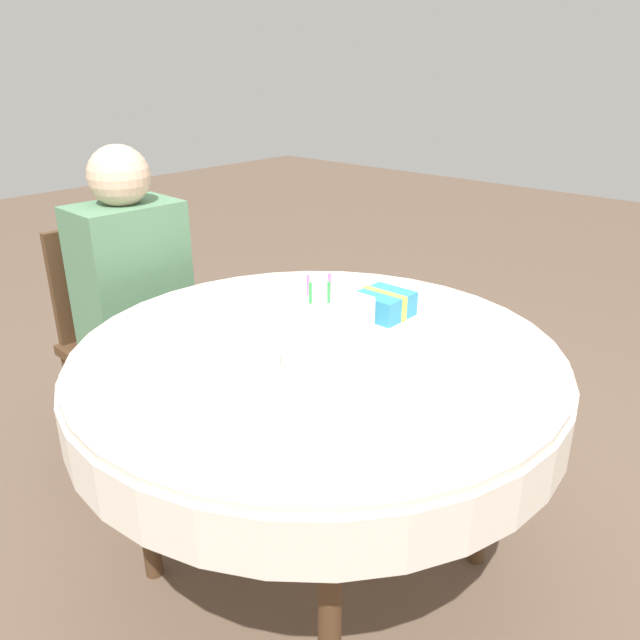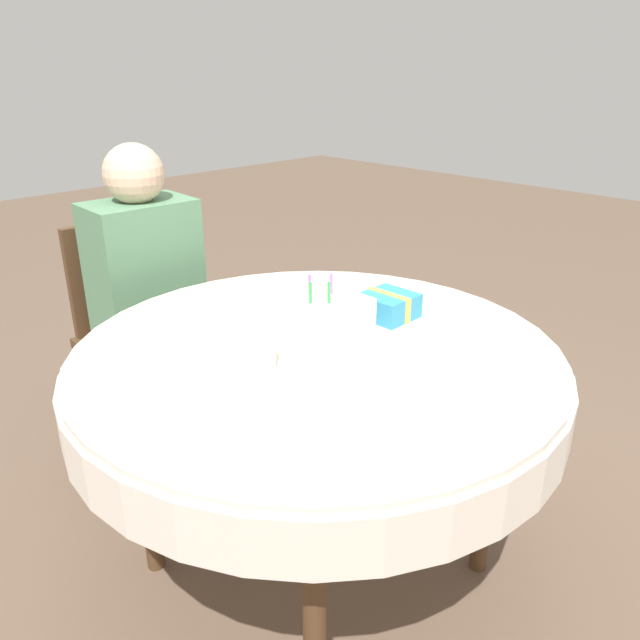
% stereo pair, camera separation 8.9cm
% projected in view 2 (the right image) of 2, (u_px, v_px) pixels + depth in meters
% --- Properties ---
extents(ground_plane, '(12.00, 12.00, 0.00)m').
position_uv_depth(ground_plane, '(317.00, 566.00, 1.84)').
color(ground_plane, brown).
extents(dining_table, '(1.24, 1.24, 0.72)m').
position_uv_depth(dining_table, '(316.00, 376.00, 1.60)').
color(dining_table, silver).
rests_on(dining_table, ground_plane).
extents(chair, '(0.46, 0.46, 0.85)m').
position_uv_depth(chair, '(143.00, 328.00, 2.31)').
color(chair, '#4C331E').
rests_on(chair, ground_plane).
extents(person, '(0.36, 0.34, 1.14)m').
position_uv_depth(person, '(148.00, 278.00, 2.16)').
color(person, '#DBB293').
rests_on(person, ground_plane).
extents(napkin, '(0.26, 0.26, 0.00)m').
position_uv_depth(napkin, '(319.00, 337.00, 1.62)').
color(napkin, white).
rests_on(napkin, dining_table).
extents(birthday_cake, '(0.21, 0.21, 0.16)m').
position_uv_depth(birthday_cake, '(319.00, 317.00, 1.60)').
color(birthday_cake, white).
rests_on(birthday_cake, dining_table).
extents(drinking_glass, '(0.08, 0.08, 0.11)m').
position_uv_depth(drinking_glass, '(258.00, 349.00, 1.42)').
color(drinking_glass, silver).
rests_on(drinking_glass, dining_table).
extents(gift_box, '(0.14, 0.14, 0.07)m').
position_uv_depth(gift_box, '(389.00, 306.00, 1.74)').
color(gift_box, teal).
rests_on(gift_box, dining_table).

